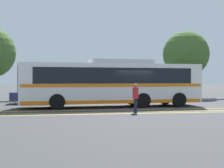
% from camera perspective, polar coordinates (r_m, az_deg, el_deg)
% --- Properties ---
extents(ground_plane, '(220.00, 220.00, 0.00)m').
position_cam_1_polar(ground_plane, '(21.78, 3.57, -4.20)').
color(ground_plane, '#38383A').
extents(lane_strip_0, '(32.43, 0.20, 0.01)m').
position_cam_1_polar(lane_strip_0, '(19.59, 1.03, -4.74)').
color(lane_strip_0, gold).
rests_on(lane_strip_0, ground_plane).
extents(lane_strip_1, '(32.43, 0.20, 0.01)m').
position_cam_1_polar(lane_strip_1, '(18.22, 1.81, -5.15)').
color(lane_strip_1, gold).
rests_on(lane_strip_1, ground_plane).
extents(lane_strip_2, '(32.43, 0.20, 0.01)m').
position_cam_1_polar(lane_strip_2, '(17.39, 2.35, -5.43)').
color(lane_strip_2, gold).
rests_on(lane_strip_2, ground_plane).
extents(curb_strip, '(40.43, 0.36, 0.15)m').
position_cam_1_polar(curb_strip, '(27.70, -1.99, -2.99)').
color(curb_strip, '#99999E').
rests_on(curb_strip, ground_plane).
extents(transit_bus, '(12.88, 3.48, 3.28)m').
position_cam_1_polar(transit_bus, '(21.68, 0.03, 0.29)').
color(transit_bus, white).
rests_on(transit_bus, ground_plane).
extents(parked_car_1, '(4.94, 2.22, 1.48)m').
position_cam_1_polar(parked_car_1, '(25.56, -12.71, -1.83)').
color(parked_car_1, navy).
rests_on(parked_car_1, ground_plane).
extents(pedestrian_0, '(0.25, 0.44, 1.66)m').
position_cam_1_polar(pedestrian_0, '(17.92, 4.32, -2.24)').
color(pedestrian_0, '#191E38').
rests_on(pedestrian_0, ground_plane).
extents(tree_1, '(4.97, 4.97, 7.17)m').
position_cam_1_polar(tree_1, '(34.83, 13.36, 5.33)').
color(tree_1, '#513823').
rests_on(tree_1, ground_plane).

